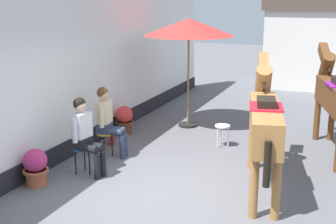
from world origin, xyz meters
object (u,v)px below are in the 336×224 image
at_px(seated_visitor_far, 108,118).
at_px(cafe_parasol, 189,28).
at_px(saddled_horse_near, 264,120).
at_px(seated_visitor_near, 85,132).
at_px(flower_planter_inner_near, 36,166).
at_px(flower_planter_farthest, 124,119).
at_px(spare_stool_white, 222,128).
at_px(satchel_bag, 111,139).

height_order(seated_visitor_far, cafe_parasol, cafe_parasol).
bearing_deg(saddled_horse_near, cafe_parasol, 128.25).
xyz_separation_m(seated_visitor_near, cafe_parasol, (0.64, 3.58, 1.59)).
height_order(flower_planter_inner_near, flower_planter_farthest, same).
bearing_deg(spare_stool_white, satchel_bag, -161.84).
distance_m(cafe_parasol, satchel_bag, 3.14).
bearing_deg(cafe_parasol, saddled_horse_near, -51.75).
height_order(flower_planter_farthest, spare_stool_white, flower_planter_farthest).
relative_size(flower_planter_inner_near, satchel_bag, 2.29).
xyz_separation_m(saddled_horse_near, flower_planter_farthest, (-3.51, 1.89, -0.82)).
bearing_deg(cafe_parasol, seated_visitor_near, -100.11).
relative_size(seated_visitor_far, saddled_horse_near, 0.47).
bearing_deg(seated_visitor_near, seated_visitor_far, 95.77).
height_order(cafe_parasol, satchel_bag, cafe_parasol).
height_order(cafe_parasol, spare_stool_white, cafe_parasol).
bearing_deg(seated_visitor_near, cafe_parasol, 79.89).
xyz_separation_m(flower_planter_farthest, cafe_parasol, (1.16, 1.10, 2.03)).
relative_size(seated_visitor_far, spare_stool_white, 3.02).
xyz_separation_m(seated_visitor_far, cafe_parasol, (0.74, 2.60, 1.59)).
distance_m(flower_planter_farthest, cafe_parasol, 2.58).
relative_size(flower_planter_farthest, cafe_parasol, 0.25).
distance_m(seated_visitor_near, seated_visitor_far, 0.99).
distance_m(saddled_horse_near, cafe_parasol, 3.99).
xyz_separation_m(flower_planter_inner_near, spare_stool_white, (2.33, 3.15, 0.07)).
bearing_deg(flower_planter_inner_near, satchel_bag, 87.88).
bearing_deg(saddled_horse_near, spare_stool_white, 122.82).
bearing_deg(spare_stool_white, saddled_horse_near, -57.18).
distance_m(seated_visitor_near, flower_planter_inner_near, 1.00).
bearing_deg(satchel_bag, seated_visitor_far, 175.33).
xyz_separation_m(flower_planter_farthest, spare_stool_white, (2.34, -0.07, 0.07)).
bearing_deg(flower_planter_farthest, seated_visitor_near, -78.15).
height_order(flower_planter_farthest, satchel_bag, flower_planter_farthest).
relative_size(saddled_horse_near, cafe_parasol, 1.14).
bearing_deg(satchel_bag, flower_planter_inner_near, 148.18).
relative_size(saddled_horse_near, satchel_bag, 10.55).
xyz_separation_m(seated_visitor_near, satchel_bag, (-0.42, 1.68, -0.68)).
relative_size(seated_visitor_far, flower_planter_farthest, 2.17).
bearing_deg(cafe_parasol, flower_planter_inner_near, -104.94).
relative_size(seated_visitor_far, satchel_bag, 4.96).
bearing_deg(satchel_bag, saddled_horse_near, -137.38).
height_order(seated_visitor_near, seated_visitor_far, same).
bearing_deg(spare_stool_white, seated_visitor_far, -143.28).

